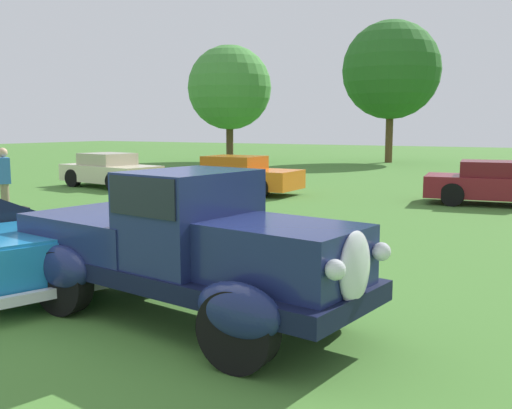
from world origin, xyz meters
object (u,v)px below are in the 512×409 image
at_px(show_car_cream, 109,171).
at_px(spectator_near_truck, 4,181).
at_px(feature_pickup_truck, 185,245).
at_px(show_car_orange, 238,175).
at_px(show_car_burgundy, 498,184).

relative_size(show_car_cream, spectator_near_truck, 2.41).
xyz_separation_m(feature_pickup_truck, show_car_cream, (-11.14, 10.28, -0.27)).
distance_m(show_car_orange, spectator_near_truck, 7.57).
distance_m(feature_pickup_truck, show_car_burgundy, 12.26).
relative_size(feature_pickup_truck, show_car_burgundy, 1.12).
distance_m(show_car_cream, show_car_orange, 5.09).
bearing_deg(spectator_near_truck, show_car_cream, 115.59).
bearing_deg(show_car_orange, feature_pickup_truck, -60.87).
bearing_deg(spectator_near_truck, show_car_orange, 75.89).
relative_size(feature_pickup_truck, spectator_near_truck, 2.72).
height_order(show_car_cream, show_car_burgundy, same).
height_order(show_car_cream, show_car_orange, same).
bearing_deg(show_car_cream, spectator_near_truck, -64.41).
height_order(show_car_orange, spectator_near_truck, spectator_near_truck).
bearing_deg(feature_pickup_truck, show_car_cream, 137.29).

